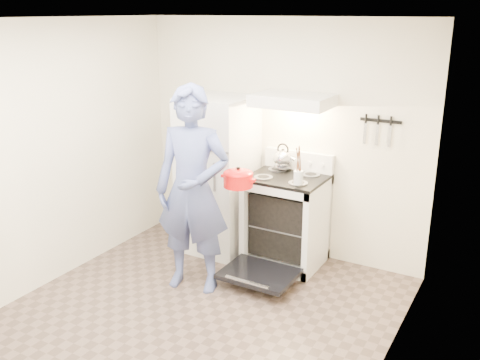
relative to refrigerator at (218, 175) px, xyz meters
name	(u,v)px	position (x,y,z in m)	size (l,w,h in m)	color
floor	(188,323)	(0.58, -1.45, -0.85)	(3.60, 3.60, 0.00)	brown
back_wall	(281,139)	(0.58, 0.35, 0.40)	(3.20, 0.02, 2.50)	beige
refrigerator	(218,175)	(0.00, 0.00, 0.00)	(0.70, 0.70, 1.70)	silver
stove_body	(286,221)	(0.81, 0.02, -0.39)	(0.76, 0.65, 0.92)	silver
cooktop	(287,178)	(0.81, 0.02, 0.09)	(0.76, 0.65, 0.03)	black
backsplash	(299,160)	(0.81, 0.31, 0.20)	(0.76, 0.07, 0.20)	silver
oven_door	(259,274)	(0.81, -0.57, -0.72)	(0.70, 0.54, 0.04)	black
oven_rack	(286,223)	(0.81, 0.02, -0.41)	(0.60, 0.52, 0.01)	slate
range_hood	(292,101)	(0.81, 0.10, 0.86)	(0.76, 0.50, 0.12)	silver
knife_strip	(381,121)	(1.63, 0.33, 0.70)	(0.40, 0.02, 0.03)	black
pizza_stone	(289,224)	(0.86, 0.00, -0.40)	(0.31, 0.31, 0.02)	#9A7856
tea_kettle	(283,157)	(0.68, 0.18, 0.25)	(0.24, 0.20, 0.29)	#B5B5BA
utensil_jar	(298,178)	(1.04, -0.23, 0.20)	(0.09, 0.09, 0.13)	silver
person	(193,191)	(0.27, -0.87, 0.12)	(0.71, 0.47, 1.95)	#3C4D7A
dutch_oven	(238,180)	(0.59, -0.59, 0.20)	(0.35, 0.28, 0.23)	red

